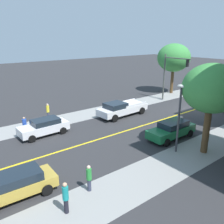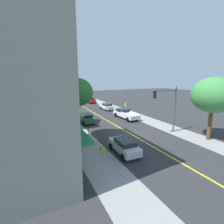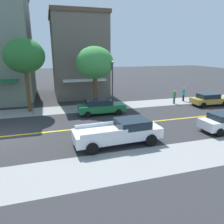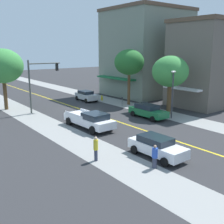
{
  "view_description": "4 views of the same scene",
  "coord_description": "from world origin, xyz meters",
  "px_view_note": "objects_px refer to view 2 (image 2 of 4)",
  "views": [
    {
      "loc": [
        -15.73,
        24.43,
        8.58
      ],
      "look_at": [
        2.35,
        10.35,
        1.27
      ],
      "focal_mm": 37.91,
      "sensor_mm": 36.0,
      "label": 1
    },
    {
      "loc": [
        -11.63,
        -18.34,
        7.65
      ],
      "look_at": [
        0.4,
        6.83,
        1.72
      ],
      "focal_mm": 26.78,
      "sensor_mm": 36.0,
      "label": 2
    },
    {
      "loc": [
        16.85,
        3.37,
        6.25
      ],
      "look_at": [
        2.01,
        7.85,
        1.83
      ],
      "focal_mm": 34.09,
      "sensor_mm": 36.0,
      "label": 3
    },
    {
      "loc": [
        17.66,
        29.78,
        7.6
      ],
      "look_at": [
        2.6,
        10.01,
        1.85
      ],
      "focal_mm": 43.86,
      "sensor_mm": 36.0,
      "label": 4
    }
  ],
  "objects_px": {
    "street_tree_left_far": "(76,93)",
    "pedestrian_blue_shirt": "(110,105)",
    "street_tree_left_near": "(213,95)",
    "red_sedan_right_curb": "(91,100)",
    "fire_hydrant": "(101,149)",
    "traffic_light_mast": "(169,103)",
    "street_lamp": "(72,102)",
    "pedestrian_green_shirt": "(64,108)",
    "street_tree_right_corner": "(65,94)",
    "white_pickup_truck": "(126,114)",
    "pedestrian_yellow_shirt": "(125,106)",
    "gold_sedan_left_curb": "(71,106)",
    "white_sedan_right_curb": "(107,106)",
    "green_sedan_left_curb": "(86,118)",
    "pedestrian_teal_shirt": "(59,107)",
    "silver_sedan_left_curb": "(124,146)",
    "parking_meter": "(88,130)"
  },
  "relations": [
    {
      "from": "street_tree_left_far",
      "to": "pedestrian_blue_shirt",
      "type": "bearing_deg",
      "value": 53.88
    },
    {
      "from": "fire_hydrant",
      "to": "pedestrian_green_shirt",
      "type": "height_order",
      "value": "pedestrian_green_shirt"
    },
    {
      "from": "street_tree_left_near",
      "to": "red_sedan_right_curb",
      "type": "xyz_separation_m",
      "value": [
        -3.78,
        34.36,
        -4.65
      ]
    },
    {
      "from": "fire_hydrant",
      "to": "green_sedan_left_curb",
      "type": "bearing_deg",
      "value": 80.01
    },
    {
      "from": "red_sedan_right_curb",
      "to": "traffic_light_mast",
      "type": "bearing_deg",
      "value": -178.37
    },
    {
      "from": "street_tree_left_near",
      "to": "pedestrian_blue_shirt",
      "type": "bearing_deg",
      "value": 95.37
    },
    {
      "from": "fire_hydrant",
      "to": "gold_sedan_left_curb",
      "type": "distance_m",
      "value": 25.29
    },
    {
      "from": "street_lamp",
      "to": "pedestrian_teal_shirt",
      "type": "distance_m",
      "value": 10.27
    },
    {
      "from": "street_tree_left_far",
      "to": "pedestrian_teal_shirt",
      "type": "height_order",
      "value": "street_tree_left_far"
    },
    {
      "from": "street_tree_left_far",
      "to": "pedestrian_green_shirt",
      "type": "relative_size",
      "value": 4.57
    },
    {
      "from": "street_tree_right_corner",
      "to": "green_sedan_left_curb",
      "type": "xyz_separation_m",
      "value": [
        3.29,
        -0.16,
        -4.21
      ]
    },
    {
      "from": "street_tree_left_near",
      "to": "traffic_light_mast",
      "type": "distance_m",
      "value": 5.18
    },
    {
      "from": "street_tree_left_far",
      "to": "pedestrian_yellow_shirt",
      "type": "relative_size",
      "value": 4.32
    },
    {
      "from": "street_tree_right_corner",
      "to": "white_pickup_truck",
      "type": "bearing_deg",
      "value": -3.31
    },
    {
      "from": "pedestrian_teal_shirt",
      "to": "pedestrian_green_shirt",
      "type": "xyz_separation_m",
      "value": [
        0.82,
        -1.91,
        -0.07
      ]
    },
    {
      "from": "pedestrian_blue_shirt",
      "to": "pedestrian_green_shirt",
      "type": "height_order",
      "value": "pedestrian_green_shirt"
    },
    {
      "from": "pedestrian_yellow_shirt",
      "to": "green_sedan_left_curb",
      "type": "bearing_deg",
      "value": 121.4
    },
    {
      "from": "pedestrian_blue_shirt",
      "to": "pedestrian_green_shirt",
      "type": "relative_size",
      "value": 0.95
    },
    {
      "from": "traffic_light_mast",
      "to": "white_sedan_right_curb",
      "type": "bearing_deg",
      "value": -87.4
    },
    {
      "from": "street_lamp",
      "to": "pedestrian_green_shirt",
      "type": "height_order",
      "value": "street_lamp"
    },
    {
      "from": "silver_sedan_left_curb",
      "to": "gold_sedan_left_curb",
      "type": "bearing_deg",
      "value": 1.81
    },
    {
      "from": "gold_sedan_left_curb",
      "to": "pedestrian_yellow_shirt",
      "type": "height_order",
      "value": "pedestrian_yellow_shirt"
    },
    {
      "from": "street_lamp",
      "to": "pedestrian_green_shirt",
      "type": "distance_m",
      "value": 8.41
    },
    {
      "from": "red_sedan_right_curb",
      "to": "silver_sedan_left_curb",
      "type": "distance_m",
      "value": 34.03
    },
    {
      "from": "street_tree_left_near",
      "to": "pedestrian_teal_shirt",
      "type": "relative_size",
      "value": 4.32
    },
    {
      "from": "street_tree_left_far",
      "to": "silver_sedan_left_curb",
      "type": "distance_m",
      "value": 8.41
    },
    {
      "from": "street_tree_right_corner",
      "to": "pedestrian_teal_shirt",
      "type": "relative_size",
      "value": 3.87
    },
    {
      "from": "green_sedan_left_curb",
      "to": "gold_sedan_left_curb",
      "type": "relative_size",
      "value": 1.09
    },
    {
      "from": "pedestrian_green_shirt",
      "to": "white_sedan_right_curb",
      "type": "bearing_deg",
      "value": -86.63
    },
    {
      "from": "silver_sedan_left_curb",
      "to": "parking_meter",
      "type": "bearing_deg",
      "value": 18.0
    },
    {
      "from": "street_tree_left_far",
      "to": "pedestrian_blue_shirt",
      "type": "distance_m",
      "value": 21.56
    },
    {
      "from": "street_tree_left_far",
      "to": "red_sedan_right_curb",
      "type": "distance_m",
      "value": 29.77
    },
    {
      "from": "street_tree_left_far",
      "to": "pedestrian_teal_shirt",
      "type": "xyz_separation_m",
      "value": [
        0.53,
        18.84,
        -4.85
      ]
    },
    {
      "from": "pedestrian_green_shirt",
      "to": "pedestrian_yellow_shirt",
      "type": "relative_size",
      "value": 0.95
    },
    {
      "from": "green_sedan_left_curb",
      "to": "silver_sedan_left_curb",
      "type": "relative_size",
      "value": 1.12
    },
    {
      "from": "parking_meter",
      "to": "silver_sedan_left_curb",
      "type": "relative_size",
      "value": 0.3
    },
    {
      "from": "street_tree_right_corner",
      "to": "green_sedan_left_curb",
      "type": "relative_size",
      "value": 1.43
    },
    {
      "from": "street_tree_left_near",
      "to": "pedestrian_yellow_shirt",
      "type": "bearing_deg",
      "value": 89.68
    },
    {
      "from": "red_sedan_right_curb",
      "to": "gold_sedan_left_curb",
      "type": "bearing_deg",
      "value": 132.93
    },
    {
      "from": "fire_hydrant",
      "to": "traffic_light_mast",
      "type": "bearing_deg",
      "value": 9.8
    },
    {
      "from": "silver_sedan_left_curb",
      "to": "red_sedan_right_curb",
      "type": "bearing_deg",
      "value": -10.75
    },
    {
      "from": "fire_hydrant",
      "to": "traffic_light_mast",
      "type": "relative_size",
      "value": 0.12
    },
    {
      "from": "white_pickup_truck",
      "to": "pedestrian_blue_shirt",
      "type": "distance_m",
      "value": 10.45
    },
    {
      "from": "street_tree_left_near",
      "to": "pedestrian_green_shirt",
      "type": "relative_size",
      "value": 4.62
    },
    {
      "from": "silver_sedan_left_curb",
      "to": "pedestrian_green_shirt",
      "type": "relative_size",
      "value": 2.58
    },
    {
      "from": "fire_hydrant",
      "to": "pedestrian_blue_shirt",
      "type": "distance_m",
      "value": 24.47
    },
    {
      "from": "pedestrian_blue_shirt",
      "to": "pedestrian_green_shirt",
      "type": "distance_m",
      "value": 11.01
    },
    {
      "from": "pedestrian_green_shirt",
      "to": "red_sedan_right_curb",
      "type": "bearing_deg",
      "value": -31.7
    },
    {
      "from": "traffic_light_mast",
      "to": "street_lamp",
      "type": "relative_size",
      "value": 1.19
    },
    {
      "from": "white_pickup_truck",
      "to": "pedestrian_green_shirt",
      "type": "relative_size",
      "value": 3.74
    }
  ]
}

